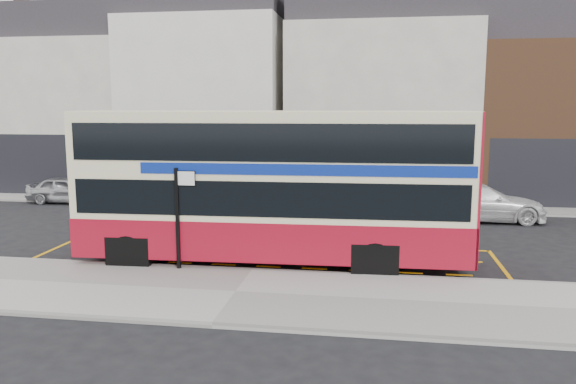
% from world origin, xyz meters
% --- Properties ---
extents(ground, '(120.00, 120.00, 0.00)m').
position_xyz_m(ground, '(0.00, 0.00, 0.00)').
color(ground, black).
rests_on(ground, ground).
extents(pavement, '(40.00, 4.00, 0.15)m').
position_xyz_m(pavement, '(0.00, -2.30, 0.07)').
color(pavement, '#A09D98').
rests_on(pavement, ground).
extents(kerb, '(40.00, 0.15, 0.15)m').
position_xyz_m(kerb, '(0.00, -0.38, 0.07)').
color(kerb, gray).
rests_on(kerb, ground).
extents(far_pavement, '(50.00, 3.00, 0.15)m').
position_xyz_m(far_pavement, '(0.00, 11.00, 0.07)').
color(far_pavement, '#A09D98').
rests_on(far_pavement, ground).
extents(road_markings, '(14.00, 3.40, 0.01)m').
position_xyz_m(road_markings, '(0.00, 1.60, 0.01)').
color(road_markings, orange).
rests_on(road_markings, ground).
extents(terrace_far_left, '(8.00, 8.01, 10.80)m').
position_xyz_m(terrace_far_left, '(-13.50, 14.99, 4.82)').
color(terrace_far_left, silver).
rests_on(terrace_far_left, ground).
extents(terrace_left, '(8.00, 8.01, 11.80)m').
position_xyz_m(terrace_left, '(-5.50, 14.99, 5.32)').
color(terrace_left, silver).
rests_on(terrace_left, ground).
extents(terrace_green_shop, '(9.00, 8.01, 11.30)m').
position_xyz_m(terrace_green_shop, '(3.50, 14.99, 5.07)').
color(terrace_green_shop, silver).
rests_on(terrace_green_shop, ground).
extents(terrace_right, '(9.00, 8.01, 10.30)m').
position_xyz_m(terrace_right, '(12.50, 14.99, 4.57)').
color(terrace_right, brown).
rests_on(terrace_right, ground).
extents(double_decker_bus, '(11.32, 2.98, 4.49)m').
position_xyz_m(double_decker_bus, '(0.40, 0.76, 2.36)').
color(double_decker_bus, beige).
rests_on(double_decker_bus, ground).
extents(bus_stop_post, '(0.70, 0.12, 2.82)m').
position_xyz_m(bus_stop_post, '(-1.97, -0.63, 1.85)').
color(bus_stop_post, black).
rests_on(bus_stop_post, pavement).
extents(car_silver, '(3.79, 1.60, 1.28)m').
position_xyz_m(car_silver, '(-11.27, 9.55, 0.64)').
color(car_silver, '#B2B3B7').
rests_on(car_silver, ground).
extents(car_grey, '(4.56, 1.71, 1.49)m').
position_xyz_m(car_grey, '(-2.03, 9.69, 0.74)').
color(car_grey, '#404148').
rests_on(car_grey, ground).
extents(car_white, '(5.32, 2.45, 1.51)m').
position_xyz_m(car_white, '(7.51, 8.23, 0.75)').
color(car_white, white).
rests_on(car_white, ground).
extents(street_tree_right, '(2.24, 2.24, 4.83)m').
position_xyz_m(street_tree_right, '(8.06, 11.93, 3.29)').
color(street_tree_right, black).
rests_on(street_tree_right, ground).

